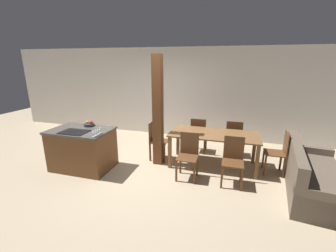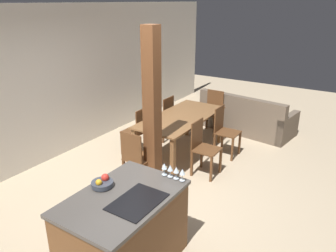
{
  "view_description": "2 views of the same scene",
  "coord_description": "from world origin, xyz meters",
  "px_view_note": "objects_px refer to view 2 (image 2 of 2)",
  "views": [
    {
      "loc": [
        1.9,
        -4.26,
        2.3
      ],
      "look_at": [
        0.6,
        0.2,
        0.95
      ],
      "focal_mm": 24.0,
      "sensor_mm": 36.0,
      "label": 1
    },
    {
      "loc": [
        -3.3,
        -2.31,
        2.74
      ],
      "look_at": [
        0.6,
        0.2,
        0.95
      ],
      "focal_mm": 35.0,
      "sensor_mm": 36.0,
      "label": 2
    }
  ],
  "objects_px": {
    "dining_chair_near_left": "(203,147)",
    "dining_chair_foot_end": "(212,111)",
    "kitchen_island": "(124,232)",
    "wine_glass_end": "(164,166)",
    "dining_chair_far_left": "(138,130)",
    "fruit_bowl": "(102,183)",
    "dining_table": "(181,121)",
    "timber_post": "(152,113)",
    "wine_glass_far": "(170,168)",
    "dining_chair_far_right": "(164,117)",
    "couch": "(246,119)",
    "dining_chair_head_end": "(137,158)",
    "wine_glass_middle": "(176,170)",
    "dining_chair_near_right": "(224,130)",
    "wine_glass_near": "(182,172)"
  },
  "relations": [
    {
      "from": "fruit_bowl",
      "to": "dining_table",
      "type": "bearing_deg",
      "value": 13.16
    },
    {
      "from": "wine_glass_far",
      "to": "timber_post",
      "type": "bearing_deg",
      "value": 43.96
    },
    {
      "from": "wine_glass_near",
      "to": "dining_chair_foot_end",
      "type": "height_order",
      "value": "wine_glass_near"
    },
    {
      "from": "kitchen_island",
      "to": "dining_table",
      "type": "xyz_separation_m",
      "value": [
        2.74,
        0.92,
        0.22
      ]
    },
    {
      "from": "dining_chair_near_left",
      "to": "dining_chair_foot_end",
      "type": "bearing_deg",
      "value": 20.79
    },
    {
      "from": "dining_chair_far_right",
      "to": "dining_chair_far_left",
      "type": "bearing_deg",
      "value": 0.0
    },
    {
      "from": "wine_glass_end",
      "to": "dining_chair_near_left",
      "type": "distance_m",
      "value": 1.84
    },
    {
      "from": "wine_glass_far",
      "to": "couch",
      "type": "relative_size",
      "value": 0.07
    },
    {
      "from": "kitchen_island",
      "to": "wine_glass_end",
      "type": "height_order",
      "value": "wine_glass_end"
    },
    {
      "from": "wine_glass_middle",
      "to": "dining_table",
      "type": "xyz_separation_m",
      "value": [
        2.16,
        1.21,
        -0.34
      ]
    },
    {
      "from": "dining_chair_foot_end",
      "to": "dining_table",
      "type": "bearing_deg",
      "value": -90.0
    },
    {
      "from": "wine_glass_near",
      "to": "wine_glass_middle",
      "type": "height_order",
      "value": "same"
    },
    {
      "from": "dining_chair_far_left",
      "to": "dining_chair_far_right",
      "type": "bearing_deg",
      "value": -180.0
    },
    {
      "from": "dining_chair_far_left",
      "to": "fruit_bowl",
      "type": "bearing_deg",
      "value": 29.88
    },
    {
      "from": "dining_chair_near_left",
      "to": "kitchen_island",
      "type": "bearing_deg",
      "value": -173.8
    },
    {
      "from": "wine_glass_end",
      "to": "dining_chair_far_left",
      "type": "xyz_separation_m",
      "value": [
        1.73,
        1.73,
        -0.52
      ]
    },
    {
      "from": "dining_chair_near_right",
      "to": "dining_chair_foot_end",
      "type": "relative_size",
      "value": 1.0
    },
    {
      "from": "dining_chair_far_right",
      "to": "dining_table",
      "type": "bearing_deg",
      "value": 57.16
    },
    {
      "from": "dining_table",
      "to": "couch",
      "type": "height_order",
      "value": "couch"
    },
    {
      "from": "wine_glass_far",
      "to": "kitchen_island",
      "type": "bearing_deg",
      "value": 160.15
    },
    {
      "from": "wine_glass_far",
      "to": "dining_chair_near_left",
      "type": "xyz_separation_m",
      "value": [
        1.73,
        0.46,
        -0.52
      ]
    },
    {
      "from": "dining_chair_far_left",
      "to": "dining_chair_head_end",
      "type": "relative_size",
      "value": 1.0
    },
    {
      "from": "kitchen_island",
      "to": "wine_glass_middle",
      "type": "bearing_deg",
      "value": -26.4
    },
    {
      "from": "dining_chair_head_end",
      "to": "timber_post",
      "type": "relative_size",
      "value": 0.38
    },
    {
      "from": "dining_chair_foot_end",
      "to": "couch",
      "type": "distance_m",
      "value": 0.79
    },
    {
      "from": "wine_glass_far",
      "to": "dining_chair_far_right",
      "type": "relative_size",
      "value": 0.16
    },
    {
      "from": "wine_glass_middle",
      "to": "dining_chair_near_left",
      "type": "height_order",
      "value": "wine_glass_middle"
    },
    {
      "from": "wine_glass_far",
      "to": "dining_chair_foot_end",
      "type": "xyz_separation_m",
      "value": [
        3.5,
        1.13,
        -0.52
      ]
    },
    {
      "from": "wine_glass_far",
      "to": "couch",
      "type": "height_order",
      "value": "wine_glass_far"
    },
    {
      "from": "dining_chair_near_left",
      "to": "dining_chair_far_left",
      "type": "xyz_separation_m",
      "value": [
        0.0,
        1.35,
        0.0
      ]
    },
    {
      "from": "fruit_bowl",
      "to": "couch",
      "type": "relative_size",
      "value": 0.11
    },
    {
      "from": "fruit_bowl",
      "to": "timber_post",
      "type": "xyz_separation_m",
      "value": [
        1.49,
        0.41,
        0.28
      ]
    },
    {
      "from": "wine_glass_near",
      "to": "dining_chair_far_right",
      "type": "relative_size",
      "value": 0.16
    },
    {
      "from": "wine_glass_end",
      "to": "dining_chair_far_left",
      "type": "relative_size",
      "value": 0.16
    },
    {
      "from": "wine_glass_far",
      "to": "dining_chair_foot_end",
      "type": "height_order",
      "value": "wine_glass_far"
    },
    {
      "from": "fruit_bowl",
      "to": "wine_glass_middle",
      "type": "relative_size",
      "value": 1.61
    },
    {
      "from": "dining_chair_far_right",
      "to": "dining_chair_near_right",
      "type": "bearing_deg",
      "value": 90.0
    },
    {
      "from": "wine_glass_middle",
      "to": "wine_glass_end",
      "type": "xyz_separation_m",
      "value": [
        0.0,
        0.16,
        0.0
      ]
    },
    {
      "from": "wine_glass_end",
      "to": "timber_post",
      "type": "distance_m",
      "value": 1.27
    },
    {
      "from": "wine_glass_middle",
      "to": "dining_chair_near_right",
      "type": "height_order",
      "value": "wine_glass_middle"
    },
    {
      "from": "wine_glass_middle",
      "to": "dining_chair_near_left",
      "type": "relative_size",
      "value": 0.16
    },
    {
      "from": "dining_chair_near_left",
      "to": "dining_chair_foot_end",
      "type": "xyz_separation_m",
      "value": [
        1.77,
        0.67,
        0.0
      ]
    },
    {
      "from": "dining_chair_near_right",
      "to": "dining_chair_far_left",
      "type": "bearing_deg",
      "value": 122.84
    },
    {
      "from": "dining_table",
      "to": "dining_chair_far_left",
      "type": "height_order",
      "value": "dining_chair_far_left"
    },
    {
      "from": "fruit_bowl",
      "to": "dining_chair_near_left",
      "type": "distance_m",
      "value": 2.32
    },
    {
      "from": "dining_table",
      "to": "dining_chair_near_right",
      "type": "distance_m",
      "value": 0.82
    },
    {
      "from": "dining_chair_near_right",
      "to": "dining_chair_far_right",
      "type": "relative_size",
      "value": 1.0
    },
    {
      "from": "fruit_bowl",
      "to": "dining_chair_far_right",
      "type": "xyz_separation_m",
      "value": [
        3.15,
        1.31,
        -0.45
      ]
    },
    {
      "from": "dining_chair_far_left",
      "to": "dining_chair_near_left",
      "type": "bearing_deg",
      "value": 90.0
    },
    {
      "from": "wine_glass_near",
      "to": "dining_chair_far_left",
      "type": "distance_m",
      "value": 2.66
    }
  ]
}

